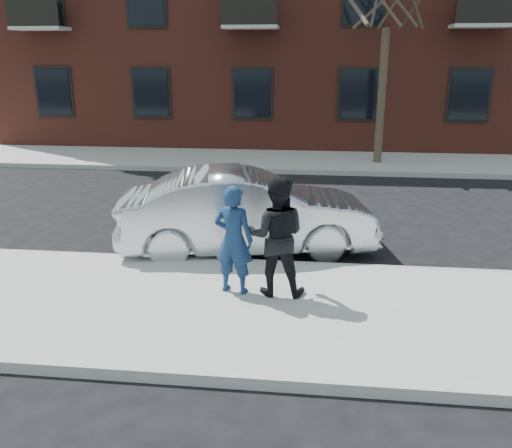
# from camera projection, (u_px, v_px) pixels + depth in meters

# --- Properties ---
(ground) EXTENTS (100.00, 100.00, 0.00)m
(ground) POSITION_uv_depth(u_px,v_px,m) (140.00, 303.00, 8.05)
(ground) COLOR black
(ground) RESTS_ON ground
(near_sidewalk) EXTENTS (50.00, 3.50, 0.15)m
(near_sidewalk) POSITION_uv_depth(u_px,v_px,m) (135.00, 306.00, 7.79)
(near_sidewalk) COLOR #999791
(near_sidewalk) RESTS_ON ground
(near_curb) EXTENTS (50.00, 0.10, 0.15)m
(near_curb) POSITION_uv_depth(u_px,v_px,m) (168.00, 261.00, 9.50)
(near_curb) COLOR #999691
(near_curb) RESTS_ON ground
(far_sidewalk) EXTENTS (50.00, 3.50, 0.15)m
(far_sidewalk) POSITION_uv_depth(u_px,v_px,m) (244.00, 160.00, 18.70)
(far_sidewalk) COLOR #999791
(far_sidewalk) RESTS_ON ground
(far_curb) EXTENTS (50.00, 0.10, 0.15)m
(far_curb) POSITION_uv_depth(u_px,v_px,m) (236.00, 170.00, 16.99)
(far_curb) COLOR #999691
(far_curb) RESTS_ON ground
(silver_sedan) EXTENTS (4.89, 2.53, 1.54)m
(silver_sedan) POSITION_uv_depth(u_px,v_px,m) (247.00, 212.00, 9.95)
(silver_sedan) COLOR #B7BABF
(silver_sedan) RESTS_ON ground
(man_hoodie) EXTENTS (0.66, 0.55, 1.62)m
(man_hoodie) POSITION_uv_depth(u_px,v_px,m) (234.00, 240.00, 7.86)
(man_hoodie) COLOR navy
(man_hoodie) RESTS_ON near_sidewalk
(man_peacoat) EXTENTS (0.87, 0.69, 1.77)m
(man_peacoat) POSITION_uv_depth(u_px,v_px,m) (277.00, 236.00, 7.79)
(man_peacoat) COLOR black
(man_peacoat) RESTS_ON near_sidewalk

